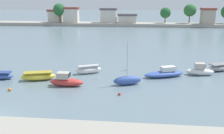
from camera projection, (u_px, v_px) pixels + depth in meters
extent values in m
ellipsoid|color=#3856A8|center=(0.00, 76.00, 31.88)|extent=(3.49, 1.45, 0.79)
cube|color=navy|center=(0.00, 72.00, 31.75)|extent=(2.79, 1.21, 0.17)
ellipsoid|color=yellow|center=(38.00, 77.00, 31.39)|extent=(4.53, 2.52, 0.95)
cube|color=#A8952A|center=(38.00, 72.00, 31.25)|extent=(3.64, 2.07, 0.14)
ellipsoid|color=#C63833|center=(67.00, 82.00, 29.34)|extent=(4.12, 1.42, 0.93)
cube|color=#BCB2A3|center=(63.00, 75.00, 29.16)|extent=(1.48, 1.07, 0.74)
cube|color=black|center=(69.00, 75.00, 29.05)|extent=(0.10, 0.93, 0.51)
ellipsoid|color=white|center=(88.00, 70.00, 34.16)|extent=(3.79, 2.58, 0.97)
cube|color=#AFAFAF|center=(88.00, 66.00, 34.01)|extent=(3.05, 2.10, 0.18)
ellipsoid|color=#3856A8|center=(127.00, 80.00, 29.69)|extent=(3.62, 2.06, 1.10)
cylinder|color=silver|center=(127.00, 59.00, 28.96)|extent=(0.10, 0.10, 4.19)
cylinder|color=#B7B7BC|center=(122.00, 71.00, 29.21)|extent=(1.23, 0.48, 0.08)
ellipsoid|color=#3856A8|center=(164.00, 74.00, 32.65)|extent=(5.74, 3.33, 0.80)
cube|color=silver|center=(168.00, 69.00, 32.58)|extent=(2.11, 1.50, 0.62)
cube|color=black|center=(175.00, 68.00, 32.78)|extent=(0.35, 0.80, 0.43)
ellipsoid|color=white|center=(200.00, 72.00, 33.49)|extent=(3.76, 1.25, 0.93)
cube|color=#BCB2A3|center=(200.00, 66.00, 33.27)|extent=(1.28, 0.97, 0.74)
cube|color=black|center=(205.00, 65.00, 33.19)|extent=(0.08, 0.87, 0.52)
ellipsoid|color=#9E9EA3|center=(222.00, 67.00, 35.56)|extent=(5.02, 3.50, 0.93)
cube|color=slate|center=(222.00, 64.00, 35.41)|extent=(4.04, 2.86, 0.14)
sphere|color=orange|center=(10.00, 89.00, 27.81)|extent=(0.36, 0.36, 0.36)
sphere|color=red|center=(119.00, 94.00, 26.56)|extent=(0.31, 0.31, 0.31)
cube|color=#9E998C|center=(105.00, 24.00, 93.32)|extent=(120.26, 7.63, 1.15)
cube|color=beige|center=(56.00, 17.00, 95.32)|extent=(5.27, 3.13, 4.05)
cube|color=brown|center=(55.00, 10.00, 94.68)|extent=(5.80, 3.44, 0.70)
cube|color=beige|center=(71.00, 16.00, 92.97)|extent=(5.70, 3.00, 5.00)
cube|color=brown|center=(71.00, 8.00, 92.20)|extent=(6.27, 3.30, 0.70)
cube|color=beige|center=(109.00, 16.00, 92.86)|extent=(5.73, 4.22, 4.68)
cube|color=#565156|center=(109.00, 9.00, 92.13)|extent=(6.30, 4.64, 0.70)
cube|color=beige|center=(128.00, 19.00, 92.04)|extent=(6.48, 4.61, 2.66)
cube|color=#565156|center=(128.00, 15.00, 91.59)|extent=(7.13, 5.07, 0.70)
cube|color=#B2A38E|center=(208.00, 17.00, 87.87)|extent=(4.39, 3.94, 4.91)
cube|color=brown|center=(208.00, 9.00, 87.11)|extent=(4.83, 4.34, 0.70)
cylinder|color=brown|center=(165.00, 20.00, 91.62)|extent=(0.36, 0.36, 2.14)
sphere|color=#235B2D|center=(165.00, 13.00, 90.91)|extent=(3.93, 3.93, 3.93)
cylinder|color=brown|center=(189.00, 19.00, 91.03)|extent=(0.36, 0.36, 2.85)
sphere|color=#2D6B33|center=(190.00, 10.00, 90.16)|extent=(4.54, 4.54, 4.54)
cylinder|color=brown|center=(60.00, 19.00, 93.20)|extent=(0.36, 0.36, 2.94)
sphere|color=#235B2D|center=(59.00, 10.00, 92.30)|extent=(4.61, 4.61, 4.61)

